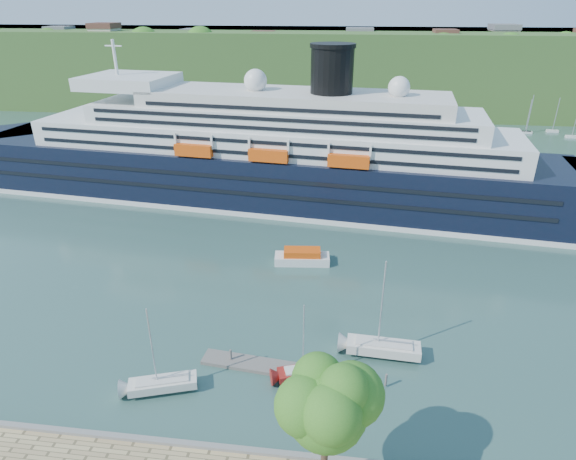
# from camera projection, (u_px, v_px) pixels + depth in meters

# --- Properties ---
(ground) EXTENTS (400.00, 400.00, 0.00)m
(ground) POSITION_uv_depth(u_px,v_px,m) (231.00, 457.00, 37.73)
(ground) COLOR #294942
(ground) RESTS_ON ground
(far_hillside) EXTENTS (400.00, 50.00, 24.00)m
(far_hillside) POSITION_uv_depth(u_px,v_px,m) (327.00, 68.00, 162.51)
(far_hillside) COLOR #325823
(far_hillside) RESTS_ON ground
(quay_coping) EXTENTS (220.00, 0.50, 0.30)m
(quay_coping) POSITION_uv_depth(u_px,v_px,m) (230.00, 448.00, 37.06)
(quay_coping) COLOR slate
(quay_coping) RESTS_ON promenade
(cruise_ship) EXTENTS (120.00, 30.26, 26.68)m
(cruise_ship) POSITION_uv_depth(u_px,v_px,m) (257.00, 125.00, 81.37)
(cruise_ship) COLOR black
(cruise_ship) RESTS_ON ground
(promenade_tree) EXTENTS (7.21, 7.21, 11.94)m
(promenade_tree) POSITION_uv_depth(u_px,v_px,m) (326.00, 425.00, 31.77)
(promenade_tree) COLOR #266119
(promenade_tree) RESTS_ON promenade
(floating_pontoon) EXTENTS (17.05, 3.83, 0.38)m
(floating_pontoon) POSITION_uv_depth(u_px,v_px,m) (287.00, 369.00, 46.39)
(floating_pontoon) COLOR slate
(floating_pontoon) RESTS_ON ground
(sailboat_white_near) EXTENTS (6.99, 3.86, 8.71)m
(sailboat_white_near) POSITION_uv_depth(u_px,v_px,m) (159.00, 354.00, 42.20)
(sailboat_white_near) COLOR silver
(sailboat_white_near) RESTS_ON ground
(sailboat_red) EXTENTS (6.42, 3.66, 8.01)m
(sailboat_red) POSITION_uv_depth(u_px,v_px,m) (308.00, 345.00, 43.83)
(sailboat_red) COLOR maroon
(sailboat_red) RESTS_ON ground
(sailboat_white_far) EXTENTS (8.14, 2.70, 10.36)m
(sailboat_white_far) POSITION_uv_depth(u_px,v_px,m) (387.00, 313.00, 46.23)
(sailboat_white_far) COLOR silver
(sailboat_white_far) RESTS_ON ground
(tender_launch) EXTENTS (7.70, 3.26, 2.07)m
(tender_launch) POSITION_uv_depth(u_px,v_px,m) (302.00, 256.00, 65.26)
(tender_launch) COLOR #E14C0D
(tender_launch) RESTS_ON ground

